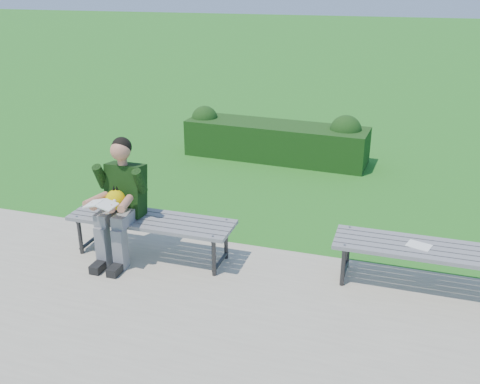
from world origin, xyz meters
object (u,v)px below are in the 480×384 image
hedge (277,139)px  bench_left (151,223)px  paper_sheet (419,246)px  seated_boy (120,197)px  bench_right (429,252)px

hedge → bench_left: size_ratio=1.71×
bench_left → paper_sheet: 2.74m
hedge → paper_sheet: 4.23m
seated_boy → paper_sheet: seated_boy is taller
bench_right → paper_sheet: 0.12m
paper_sheet → bench_right: bearing=0.0°
hedge → paper_sheet: bearing=-57.3°
bench_right → bench_left: bearing=-175.8°
bench_left → seated_boy: 0.43m
bench_right → hedge: bearing=123.8°
bench_left → bench_right: 2.84m
bench_left → hedge: bearing=83.2°
bench_right → paper_sheet: (-0.10, 0.00, 0.06)m
bench_left → paper_sheet: bearing=4.3°
bench_left → bench_right: bearing=4.2°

